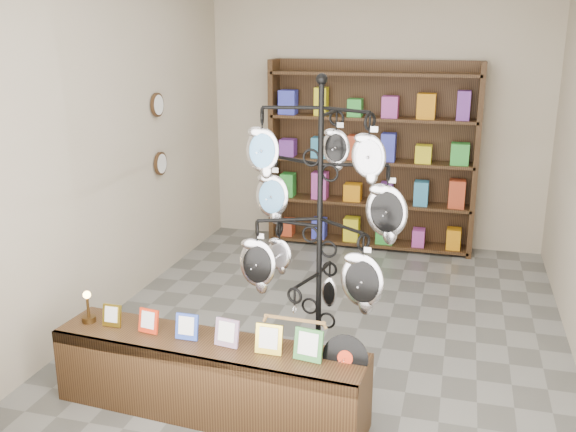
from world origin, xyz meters
The scene contains 6 objects.
ground centered at (0.00, 0.00, 0.00)m, with size 5.00×5.00×0.00m, color slate.
room_envelope centered at (0.00, 0.00, 1.85)m, with size 5.00×5.00×5.00m.
display_tree centered at (0.14, -1.11, 1.31)m, with size 1.16×1.05×2.26m.
front_shelf centered at (-0.52, -1.54, 0.27)m, with size 2.18×0.60×0.76m.
back_shelving centered at (0.00, 2.30, 1.03)m, with size 2.42×0.36×2.20m.
wall_clocks centered at (-1.97, 0.80, 1.50)m, with size 0.03×0.24×0.84m.
Camera 1 is at (1.01, -5.11, 2.52)m, focal length 40.00 mm.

